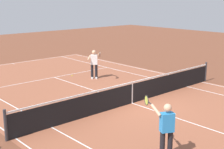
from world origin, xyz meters
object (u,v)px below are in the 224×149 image
(tennis_net, at_px, (132,93))
(tennis_player_near, at_px, (94,63))
(tennis_player_far, at_px, (166,127))
(tennis_ball, at_px, (72,76))

(tennis_net, xyz_separation_m, tennis_player_near, (4.61, -1.59, 0.44))
(tennis_net, height_order, tennis_player_far, tennis_player_far)
(tennis_net, height_order, tennis_player_near, tennis_player_near)
(tennis_net, xyz_separation_m, tennis_ball, (5.96, -0.96, -0.46))
(tennis_net, relative_size, tennis_ball, 177.27)
(tennis_player_near, bearing_deg, tennis_net, 161.01)
(tennis_player_far, bearing_deg, tennis_player_near, -26.72)
(tennis_net, bearing_deg, tennis_ball, -9.18)
(tennis_player_near, xyz_separation_m, tennis_player_far, (-8.76, 4.41, 0.00))
(tennis_net, height_order, tennis_ball, tennis_net)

